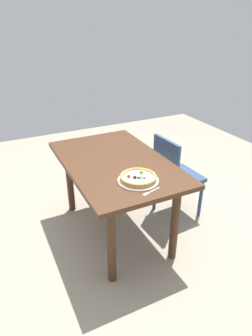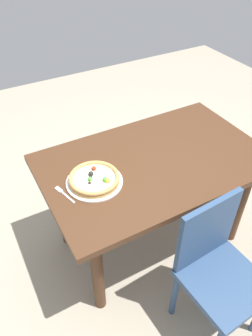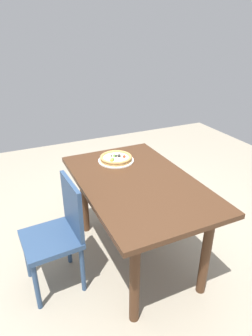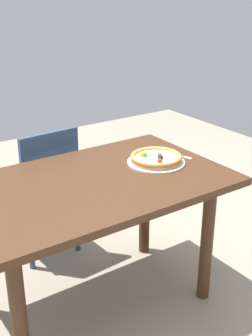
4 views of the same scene
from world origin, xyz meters
The scene contains 6 objects.
ground_plane centered at (0.00, 0.00, 0.00)m, with size 6.00×6.00×0.00m, color #9E937F.
dining_table centered at (0.00, 0.00, 0.65)m, with size 1.37×0.86×0.76m.
chair_near centered at (0.00, -0.64, 0.48)m, with size 0.42×0.42×0.87m.
plate centered at (-0.41, -0.01, 0.77)m, with size 0.32×0.32×0.01m, color silver.
pizza centered at (-0.41, -0.01, 0.79)m, with size 0.28×0.28×0.05m.
fork centered at (-0.59, -0.01, 0.77)m, with size 0.06×0.16×0.00m.
Camera 4 is at (1.01, 1.76, 1.68)m, focal length 47.61 mm.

